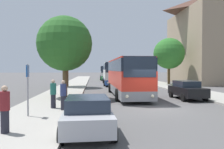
{
  "coord_description": "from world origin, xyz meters",
  "views": [
    {
      "loc": [
        -3.92,
        -13.44,
        2.53
      ],
      "look_at": [
        -1.47,
        15.22,
        1.81
      ],
      "focal_mm": 35.0,
      "sensor_mm": 36.0,
      "label": 1
    }
  ],
  "objects_px": {
    "parked_car_right_near": "(187,90)",
    "bus_stop_sign": "(28,84)",
    "pedestrian_waiting_near": "(5,109)",
    "bus_middle": "(112,73)",
    "parked_car_left_curb": "(87,114)",
    "tree_right_near": "(169,54)",
    "tree_left_near": "(67,47)",
    "bus_rear": "(106,72)",
    "pedestrian_waiting_far": "(63,95)",
    "pedestrian_walking_back": "(53,94)",
    "tree_left_far": "(65,44)",
    "bus_front": "(127,76)"
  },
  "relations": [
    {
      "from": "parked_car_right_near",
      "to": "bus_stop_sign",
      "type": "relative_size",
      "value": 1.56
    },
    {
      "from": "parked_car_right_near",
      "to": "pedestrian_waiting_near",
      "type": "bearing_deg",
      "value": 38.53
    },
    {
      "from": "bus_middle",
      "to": "pedestrian_waiting_near",
      "type": "bearing_deg",
      "value": -101.42
    },
    {
      "from": "bus_stop_sign",
      "to": "parked_car_left_curb",
      "type": "bearing_deg",
      "value": -41.22
    },
    {
      "from": "parked_car_right_near",
      "to": "tree_right_near",
      "type": "xyz_separation_m",
      "value": [
        4.23,
        16.32,
        4.21
      ]
    },
    {
      "from": "tree_left_near",
      "to": "tree_right_near",
      "type": "distance_m",
      "value": 16.09
    },
    {
      "from": "bus_rear",
      "to": "pedestrian_waiting_far",
      "type": "xyz_separation_m",
      "value": [
        -4.73,
        -39.55,
        -0.7
      ]
    },
    {
      "from": "pedestrian_waiting_far",
      "to": "pedestrian_walking_back",
      "type": "relative_size",
      "value": 0.99
    },
    {
      "from": "tree_left_far",
      "to": "tree_left_near",
      "type": "bearing_deg",
      "value": 95.92
    },
    {
      "from": "bus_middle",
      "to": "tree_left_near",
      "type": "xyz_separation_m",
      "value": [
        -6.64,
        -5.45,
        3.68
      ]
    },
    {
      "from": "bus_rear",
      "to": "pedestrian_waiting_far",
      "type": "distance_m",
      "value": 39.84
    },
    {
      "from": "tree_left_far",
      "to": "tree_right_near",
      "type": "xyz_separation_m",
      "value": [
        14.5,
        15.01,
        0.31
      ]
    },
    {
      "from": "parked_car_left_curb",
      "to": "pedestrian_waiting_far",
      "type": "relative_size",
      "value": 2.38
    },
    {
      "from": "bus_front",
      "to": "parked_car_right_near",
      "type": "xyz_separation_m",
      "value": [
        4.72,
        -2.56,
        -1.03
      ]
    },
    {
      "from": "bus_rear",
      "to": "tree_left_near",
      "type": "bearing_deg",
      "value": -104.71
    },
    {
      "from": "bus_middle",
      "to": "bus_front",
      "type": "bearing_deg",
      "value": -88.22
    },
    {
      "from": "tree_left_far",
      "to": "bus_stop_sign",
      "type": "bearing_deg",
      "value": -96.44
    },
    {
      "from": "pedestrian_waiting_far",
      "to": "tree_left_near",
      "type": "relative_size",
      "value": 0.22
    },
    {
      "from": "bus_rear",
      "to": "pedestrian_waiting_near",
      "type": "height_order",
      "value": "bus_rear"
    },
    {
      "from": "bus_front",
      "to": "pedestrian_waiting_near",
      "type": "bearing_deg",
      "value": -118.94
    },
    {
      "from": "bus_stop_sign",
      "to": "pedestrian_walking_back",
      "type": "bearing_deg",
      "value": 68.69
    },
    {
      "from": "bus_front",
      "to": "parked_car_right_near",
      "type": "height_order",
      "value": "bus_front"
    },
    {
      "from": "bus_rear",
      "to": "parked_car_left_curb",
      "type": "relative_size",
      "value": 2.82
    },
    {
      "from": "bus_stop_sign",
      "to": "pedestrian_waiting_far",
      "type": "bearing_deg",
      "value": 44.55
    },
    {
      "from": "parked_car_left_curb",
      "to": "pedestrian_waiting_near",
      "type": "height_order",
      "value": "pedestrian_waiting_near"
    },
    {
      "from": "bus_rear",
      "to": "parked_car_right_near",
      "type": "relative_size",
      "value": 2.82
    },
    {
      "from": "bus_front",
      "to": "parked_car_left_curb",
      "type": "relative_size",
      "value": 2.73
    },
    {
      "from": "bus_rear",
      "to": "pedestrian_waiting_near",
      "type": "distance_m",
      "value": 44.48
    },
    {
      "from": "bus_front",
      "to": "pedestrian_waiting_near",
      "type": "relative_size",
      "value": 6.35
    },
    {
      "from": "bus_rear",
      "to": "parked_car_right_near",
      "type": "distance_m",
      "value": 35.06
    },
    {
      "from": "parked_car_left_curb",
      "to": "pedestrian_waiting_near",
      "type": "distance_m",
      "value": 3.07
    },
    {
      "from": "bus_middle",
      "to": "tree_left_near",
      "type": "distance_m",
      "value": 9.35
    },
    {
      "from": "bus_front",
      "to": "tree_left_far",
      "type": "bearing_deg",
      "value": -167.94
    },
    {
      "from": "pedestrian_waiting_near",
      "to": "tree_left_near",
      "type": "xyz_separation_m",
      "value": [
        -0.35,
        22.16,
        4.52
      ]
    },
    {
      "from": "pedestrian_walking_back",
      "to": "pedestrian_waiting_near",
      "type": "bearing_deg",
      "value": 123.66
    },
    {
      "from": "pedestrian_waiting_near",
      "to": "tree_right_near",
      "type": "distance_m",
      "value": 30.15
    },
    {
      "from": "bus_front",
      "to": "tree_right_near",
      "type": "relative_size",
      "value": 1.53
    },
    {
      "from": "bus_front",
      "to": "tree_left_far",
      "type": "distance_m",
      "value": 6.37
    },
    {
      "from": "bus_middle",
      "to": "parked_car_left_curb",
      "type": "xyz_separation_m",
      "value": [
        -3.24,
        -27.36,
        -1.12
      ]
    },
    {
      "from": "bus_rear",
      "to": "pedestrian_walking_back",
      "type": "xyz_separation_m",
      "value": [
        -5.42,
        -38.88,
        -0.69
      ]
    },
    {
      "from": "bus_rear",
      "to": "pedestrian_walking_back",
      "type": "distance_m",
      "value": 39.26
    },
    {
      "from": "bus_middle",
      "to": "tree_left_far",
      "type": "relative_size",
      "value": 1.76
    },
    {
      "from": "parked_car_right_near",
      "to": "tree_left_near",
      "type": "relative_size",
      "value": 0.53
    },
    {
      "from": "bus_front",
      "to": "pedestrian_walking_back",
      "type": "xyz_separation_m",
      "value": [
        -5.55,
        -6.73,
        -0.81
      ]
    },
    {
      "from": "bus_rear",
      "to": "tree_left_far",
      "type": "relative_size",
      "value": 1.68
    },
    {
      "from": "pedestrian_waiting_near",
      "to": "pedestrian_waiting_far",
      "type": "distance_m",
      "value": 4.73
    },
    {
      "from": "parked_car_right_near",
      "to": "tree_right_near",
      "type": "relative_size",
      "value": 0.56
    },
    {
      "from": "pedestrian_waiting_near",
      "to": "pedestrian_waiting_far",
      "type": "height_order",
      "value": "pedestrian_waiting_near"
    },
    {
      "from": "bus_stop_sign",
      "to": "tree_left_near",
      "type": "relative_size",
      "value": 0.34
    },
    {
      "from": "tree_left_near",
      "to": "tree_left_far",
      "type": "distance_m",
      "value": 11.63
    }
  ]
}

